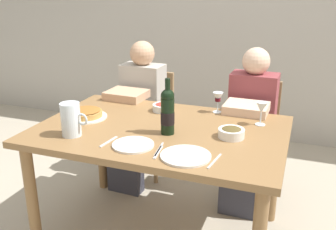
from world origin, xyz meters
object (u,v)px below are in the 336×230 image
(dining_table, at_px, (160,142))
(wine_bottle, at_px, (168,111))
(water_pitcher, at_px, (71,121))
(wine_glass_right_diner, at_px, (218,98))
(olive_bowl, at_px, (231,132))
(diner_right, at_px, (249,124))
(diner_left, at_px, (137,110))
(chair_right, at_px, (253,129))
(salad_bowl, at_px, (163,107))
(dinner_plate_right_setting, at_px, (133,145))
(wine_glass_left_diner, at_px, (261,108))
(baked_tart, at_px, (86,114))
(chair_left, at_px, (150,115))
(dinner_plate_left_setting, at_px, (186,156))

(dining_table, distance_m, wine_bottle, 0.25)
(water_pitcher, height_order, wine_glass_right_diner, water_pitcher)
(olive_bowl, xyz_separation_m, diner_right, (0.01, 0.64, -0.18))
(wine_bottle, distance_m, olive_bowl, 0.38)
(diner_left, bearing_deg, olive_bowl, 146.71)
(diner_left, distance_m, chair_right, 0.94)
(salad_bowl, distance_m, wine_glass_right_diner, 0.38)
(water_pitcher, distance_m, olive_bowl, 0.92)
(dinner_plate_right_setting, bearing_deg, wine_glass_left_diner, 43.12)
(baked_tart, height_order, diner_right, diner_right)
(dinner_plate_right_setting, height_order, diner_left, diner_left)
(salad_bowl, xyz_separation_m, dinner_plate_right_setting, (0.06, -0.61, -0.02))
(chair_left, bearing_deg, dinner_plate_right_setting, 111.77)
(baked_tart, xyz_separation_m, chair_left, (0.08, 0.88, -0.29))
(water_pitcher, relative_size, dinner_plate_left_setting, 0.75)
(dining_table, relative_size, salad_bowl, 10.35)
(salad_bowl, relative_size, wine_glass_left_diner, 0.98)
(baked_tart, xyz_separation_m, diner_right, (0.97, 0.63, -0.17))
(dinner_plate_right_setting, xyz_separation_m, diner_left, (-0.41, 0.95, -0.15))
(diner_right, bearing_deg, diner_left, 0.77)
(chair_left, distance_m, diner_left, 0.26)
(wine_glass_right_diner, bearing_deg, chair_right, 67.47)
(wine_glass_right_diner, bearing_deg, wine_glass_left_diner, -25.23)
(wine_bottle, relative_size, olive_bowl, 2.20)
(dinner_plate_left_setting, height_order, chair_left, chair_left)
(dining_table, distance_m, chair_left, 1.01)
(wine_glass_left_diner, relative_size, wine_glass_right_diner, 1.04)
(chair_right, bearing_deg, dining_table, 64.22)
(water_pitcher, distance_m, salad_bowl, 0.69)
(water_pitcher, xyz_separation_m, baked_tart, (-0.09, 0.29, -0.06))
(chair_right, bearing_deg, dinner_plate_left_setting, 82.88)
(chair_left, bearing_deg, wine_glass_right_diner, 148.75)
(wine_glass_left_diner, relative_size, chair_left, 0.17)
(wine_glass_right_diner, xyz_separation_m, dinner_plate_left_setting, (0.01, -0.74, -0.10))
(chair_left, bearing_deg, water_pitcher, 93.45)
(dining_table, bearing_deg, diner_left, 124.98)
(wine_bottle, xyz_separation_m, water_pitcher, (-0.51, -0.22, -0.05))
(olive_bowl, distance_m, dinner_plate_left_setting, 0.37)
(baked_tart, distance_m, olive_bowl, 0.96)
(dining_table, relative_size, dinner_plate_left_setting, 5.77)
(dinner_plate_right_setting, relative_size, chair_left, 0.26)
(wine_bottle, height_order, wine_glass_right_diner, wine_bottle)
(baked_tart, bearing_deg, dinner_plate_left_setting, -23.46)
(olive_bowl, bearing_deg, wine_glass_right_diner, 113.21)
(olive_bowl, xyz_separation_m, wine_glass_right_diner, (-0.18, 0.41, 0.07))
(wine_bottle, height_order, dinner_plate_left_setting, wine_bottle)
(olive_bowl, xyz_separation_m, chair_right, (0.02, 0.88, -0.30))
(dining_table, bearing_deg, olive_bowl, -0.18)
(baked_tart, distance_m, salad_bowl, 0.52)
(wine_bottle, bearing_deg, diner_left, 126.29)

